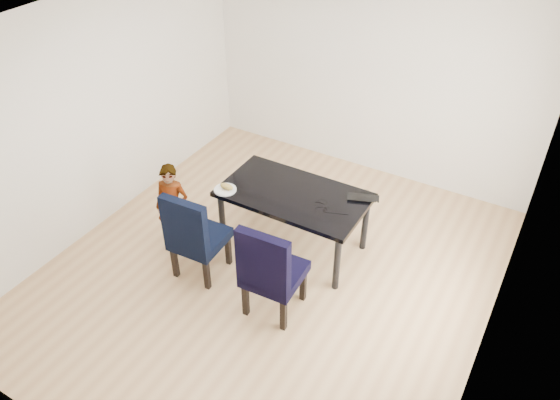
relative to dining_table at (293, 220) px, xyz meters
The scene contains 14 objects.
floor 0.63m from the dining_table, 90.00° to the right, with size 4.50×5.00×0.01m, color tan.
ceiling 2.38m from the dining_table, 90.00° to the right, with size 4.50×5.00×0.01m, color white.
wall_back 2.23m from the dining_table, 90.00° to the left, with size 4.50×0.01×2.70m, color white.
wall_front 3.16m from the dining_table, 90.00° to the right, with size 4.50×0.01×2.70m, color white.
wall_left 2.51m from the dining_table, 167.50° to the right, with size 0.01×5.00×2.70m, color white.
wall_right 2.51m from the dining_table, 12.50° to the right, with size 0.01×5.00×2.70m, color white.
dining_table is the anchor object (origin of this frame).
chair_left 1.09m from the dining_table, 128.22° to the right, with size 0.52×0.54×1.08m, color black.
chair_right 0.98m from the dining_table, 72.05° to the right, with size 0.53×0.56×1.11m, color black.
child 1.36m from the dining_table, 151.15° to the right, with size 0.39×0.26×1.07m, color #D05711.
plate 0.85m from the dining_table, 154.26° to the right, with size 0.25×0.25×0.01m, color white.
sandwich 0.85m from the dining_table, 154.66° to the right, with size 0.16×0.08×0.07m, color #A28539.
laptop 0.85m from the dining_table, 25.40° to the left, with size 0.34×0.22×0.03m, color black.
cable_tangle 0.55m from the dining_table, 15.84° to the right, with size 0.14×0.14×0.01m, color black.
Camera 1 is at (2.28, -3.74, 4.22)m, focal length 35.00 mm.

